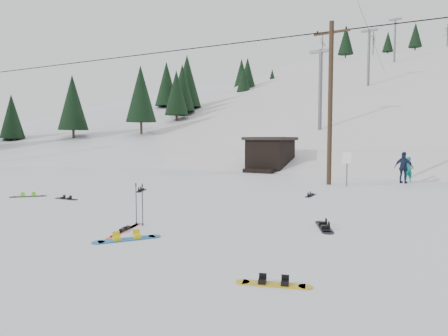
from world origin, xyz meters
The scene contains 22 objects.
ground centered at (0.00, 0.00, 0.00)m, with size 200.00×200.00×0.00m, color silver.
ski_slope centered at (0.00, 55.00, -12.00)m, with size 60.00×75.00×45.00m, color silver.
ridge_left centered at (-36.00, 48.00, -11.00)m, with size 34.00×85.00×38.00m, color silver.
treeline_left centered at (-34.00, 40.00, 0.00)m, with size 20.00×64.00×10.00m, color black, non-canonical shape.
treeline_crest centered at (0.00, 86.00, 0.00)m, with size 50.00×6.00×10.00m, color black, non-canonical shape.
utility_pole centered at (2.00, 14.00, 4.68)m, with size 2.00×0.26×9.00m.
trail_sign centered at (3.10, 13.58, 1.27)m, with size 0.50×0.09×1.85m.
lift_hut centered at (-5.00, 20.94, 1.36)m, with size 3.40×4.10×2.75m.
lift_tower_near centered at (-4.00, 30.00, 7.86)m, with size 2.20×0.36×8.00m.
lift_tower_mid centered at (-4.00, 50.00, 14.36)m, with size 2.20×0.36×8.00m.
lift_tower_far centered at (-4.00, 70.00, 20.86)m, with size 2.20×0.36×8.00m.
hero_snowboard centered at (1.61, -1.02, 0.03)m, with size 1.06×1.51×0.12m.
hero_skis centered at (0.83, -0.35, 0.03)m, with size 0.80×1.88×0.10m.
ski_poles centered at (0.68, 0.38, 0.64)m, with size 0.34×0.09×1.24m.
board_scatter_a centered at (-5.68, 2.56, 0.02)m, with size 1.28×0.32×0.09m.
board_scatter_b centered at (-4.98, 6.32, 0.03)m, with size 0.85×1.27×0.10m.
board_scatter_c centered at (-7.73, 2.13, 0.03)m, with size 1.08×1.22×0.11m.
board_scatter_d centered at (5.34, 2.98, 0.03)m, with size 0.94×1.56×0.12m.
board_scatter_e centered at (6.05, -1.91, 0.02)m, with size 1.27×0.61×0.09m.
board_scatter_f centered at (2.73, 9.06, 0.02)m, with size 0.35×1.31×0.09m.
skier_teal centered at (5.54, 17.97, 0.75)m, with size 0.55×0.36×1.51m, color #0B7366.
skier_navy centered at (5.46, 16.92, 0.91)m, with size 1.07×0.45×1.83m, color #171F39.
Camera 1 is at (8.90, -8.04, 2.49)m, focal length 32.00 mm.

